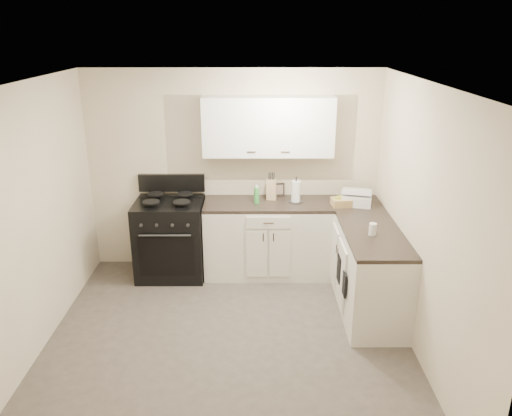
{
  "coord_description": "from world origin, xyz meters",
  "views": [
    {
      "loc": [
        0.26,
        -4.2,
        2.94
      ],
      "look_at": [
        0.28,
        0.85,
        1.11
      ],
      "focal_mm": 35.0,
      "sensor_mm": 36.0,
      "label": 1
    }
  ],
  "objects_px": {
    "paper_towel": "(296,192)",
    "countertop_grill": "(357,199)",
    "stove": "(171,240)",
    "wicker_basket": "(343,202)",
    "knife_block": "(271,189)"
  },
  "relations": [
    {
      "from": "paper_towel",
      "to": "countertop_grill",
      "type": "xyz_separation_m",
      "value": [
        0.73,
        -0.07,
        -0.07
      ]
    },
    {
      "from": "wicker_basket",
      "to": "countertop_grill",
      "type": "xyz_separation_m",
      "value": [
        0.17,
        0.07,
        0.02
      ]
    },
    {
      "from": "countertop_grill",
      "to": "paper_towel",
      "type": "bearing_deg",
      "value": -171.09
    },
    {
      "from": "knife_block",
      "to": "wicker_basket",
      "type": "height_order",
      "value": "knife_block"
    },
    {
      "from": "knife_block",
      "to": "countertop_grill",
      "type": "xyz_separation_m",
      "value": [
        1.02,
        -0.18,
        -0.06
      ]
    },
    {
      "from": "paper_towel",
      "to": "wicker_basket",
      "type": "distance_m",
      "value": 0.58
    },
    {
      "from": "paper_towel",
      "to": "stove",
      "type": "bearing_deg",
      "value": -178.26
    },
    {
      "from": "paper_towel",
      "to": "wicker_basket",
      "type": "bearing_deg",
      "value": -14.07
    },
    {
      "from": "wicker_basket",
      "to": "knife_block",
      "type": "bearing_deg",
      "value": 163.78
    },
    {
      "from": "knife_block",
      "to": "countertop_grill",
      "type": "height_order",
      "value": "knife_block"
    },
    {
      "from": "paper_towel",
      "to": "countertop_grill",
      "type": "distance_m",
      "value": 0.74
    },
    {
      "from": "stove",
      "to": "wicker_basket",
      "type": "relative_size",
      "value": 3.67
    },
    {
      "from": "stove",
      "to": "knife_block",
      "type": "relative_size",
      "value": 3.95
    },
    {
      "from": "paper_towel",
      "to": "countertop_grill",
      "type": "bearing_deg",
      "value": -5.62
    },
    {
      "from": "stove",
      "to": "countertop_grill",
      "type": "xyz_separation_m",
      "value": [
        2.27,
        -0.02,
        0.54
      ]
    }
  ]
}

